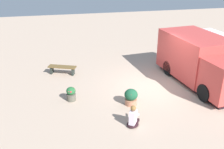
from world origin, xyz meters
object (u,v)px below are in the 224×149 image
(planter_flowering_near, at_px, (131,97))
(food_truck, at_px, (201,62))
(person_customer, at_px, (133,117))
(plaza_bench, at_px, (62,68))
(planter_flowering_far, at_px, (71,94))

(planter_flowering_near, bearing_deg, food_truck, -70.44)
(person_customer, relative_size, planter_flowering_near, 1.19)
(person_customer, bearing_deg, plaza_bench, 23.10)
(planter_flowering_near, xyz_separation_m, planter_flowering_far, (0.93, 2.47, -0.04))
(planter_flowering_far, distance_m, plaza_bench, 3.07)
(food_truck, distance_m, planter_flowering_far, 6.59)
(planter_flowering_far, bearing_deg, food_truck, -85.50)
(planter_flowering_far, bearing_deg, person_customer, -139.00)
(planter_flowering_near, relative_size, plaza_bench, 0.46)
(planter_flowering_far, bearing_deg, plaza_bench, 4.33)
(food_truck, relative_size, planter_flowering_near, 7.55)
(planter_flowering_far, height_order, plaza_bench, planter_flowering_far)
(food_truck, xyz_separation_m, person_customer, (-2.94, 4.41, -0.77))
(person_customer, xyz_separation_m, planter_flowering_far, (2.43, 2.11, -0.01))
(planter_flowering_far, bearing_deg, planter_flowering_near, -110.54)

